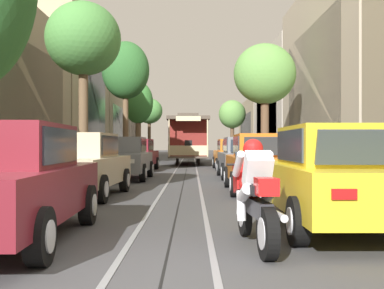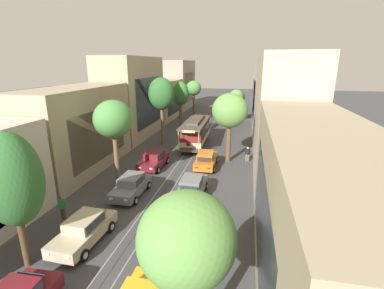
# 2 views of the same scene
# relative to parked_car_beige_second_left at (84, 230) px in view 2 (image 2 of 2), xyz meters

# --- Properties ---
(ground_plane) EXTENTS (163.84, 163.84, 0.00)m
(ground_plane) POSITION_rel_parked_car_beige_second_left_xyz_m (2.51, 18.87, -0.80)
(ground_plane) COLOR #424244
(trolley_track_rails) EXTENTS (1.14, 73.53, 0.01)m
(trolley_track_rails) POSITION_rel_parked_car_beige_second_left_xyz_m (2.51, 23.42, -0.79)
(trolley_track_rails) COLOR gray
(trolley_track_rails) RESTS_ON ground
(building_facade_left) EXTENTS (5.30, 65.23, 10.67)m
(building_facade_left) POSITION_rel_parked_car_beige_second_left_xyz_m (-6.84, 26.49, 3.66)
(building_facade_left) COLOR beige
(building_facade_left) RESTS_ON ground
(building_facade_right) EXTENTS (5.49, 65.23, 10.64)m
(building_facade_right) POSITION_rel_parked_car_beige_second_left_xyz_m (11.96, 24.32, 3.68)
(building_facade_right) COLOR tan
(building_facade_right) RESTS_ON ground
(parked_car_beige_second_left) EXTENTS (2.14, 4.42, 1.58)m
(parked_car_beige_second_left) POSITION_rel_parked_car_beige_second_left_xyz_m (0.00, 0.00, 0.00)
(parked_car_beige_second_left) COLOR #C1B28E
(parked_car_beige_second_left) RESTS_ON ground
(parked_car_grey_mid_left) EXTENTS (2.02, 4.37, 1.58)m
(parked_car_grey_mid_left) POSITION_rel_parked_car_beige_second_left_xyz_m (0.22, 6.00, 0.00)
(parked_car_grey_mid_left) COLOR slate
(parked_car_grey_mid_left) RESTS_ON ground
(parked_car_maroon_fourth_left) EXTENTS (2.13, 4.42, 1.58)m
(parked_car_maroon_fourth_left) POSITION_rel_parked_car_beige_second_left_xyz_m (-0.01, 11.97, 0.00)
(parked_car_maroon_fourth_left) COLOR maroon
(parked_car_maroon_fourth_left) RESTS_ON ground
(parked_car_orange_second_right) EXTENTS (2.04, 4.38, 1.58)m
(parked_car_orange_second_right) POSITION_rel_parked_car_beige_second_left_xyz_m (4.74, 1.17, 0.00)
(parked_car_orange_second_right) COLOR orange
(parked_car_orange_second_right) RESTS_ON ground
(parked_car_grey_mid_right) EXTENTS (2.02, 4.37, 1.58)m
(parked_car_grey_mid_right) POSITION_rel_parked_car_beige_second_left_xyz_m (4.83, 6.70, 0.00)
(parked_car_grey_mid_right) COLOR slate
(parked_car_grey_mid_right) RESTS_ON ground
(parked_car_orange_fourth_right) EXTENTS (2.04, 4.38, 1.58)m
(parked_car_orange_fourth_right) POSITION_rel_parked_car_beige_second_left_xyz_m (4.94, 13.01, 0.00)
(parked_car_orange_fourth_right) COLOR orange
(parked_car_orange_fourth_right) RESTS_ON ground
(street_tree_kerb_left_near) EXTENTS (2.88, 2.53, 6.95)m
(street_tree_kerb_left_near) POSITION_rel_parked_car_beige_second_left_xyz_m (-1.79, -2.25, 3.82)
(street_tree_kerb_left_near) COLOR #4C3826
(street_tree_kerb_left_near) RESTS_ON ground
(street_tree_kerb_left_second) EXTENTS (3.05, 3.18, 7.11)m
(street_tree_kerb_left_second) POSITION_rel_parked_car_beige_second_left_xyz_m (-1.64, 7.56, 4.75)
(street_tree_kerb_left_second) COLOR brown
(street_tree_kerb_left_second) RESTS_ON ground
(street_tree_kerb_left_mid) EXTENTS (3.18, 2.57, 8.23)m
(street_tree_kerb_left_mid) POSITION_rel_parked_car_beige_second_left_xyz_m (-1.66, 20.07, 5.41)
(street_tree_kerb_left_mid) COLOR brown
(street_tree_kerb_left_mid) RESTS_ON ground
(street_tree_kerb_left_fourth) EXTENTS (2.70, 2.35, 7.04)m
(street_tree_kerb_left_fourth) POSITION_rel_parked_car_beige_second_left_xyz_m (-2.08, 31.30, 4.20)
(street_tree_kerb_left_fourth) COLOR brown
(street_tree_kerb_left_fourth) RESTS_ON ground
(street_tree_kerb_left_far) EXTENTS (2.99, 2.70, 6.55)m
(street_tree_kerb_left_far) POSITION_rel_parked_car_beige_second_left_xyz_m (-2.04, 42.06, 4.25)
(street_tree_kerb_left_far) COLOR brown
(street_tree_kerb_left_far) RESTS_ON ground
(street_tree_kerb_right_near) EXTENTS (3.00, 3.07, 6.25)m
(street_tree_kerb_right_near) POSITION_rel_parked_car_beige_second_left_xyz_m (7.10, -5.13, 3.90)
(street_tree_kerb_right_near) COLOR brown
(street_tree_kerb_right_near) RESTS_ON ground
(street_tree_kerb_right_second) EXTENTS (3.53, 2.93, 7.04)m
(street_tree_kerb_right_second) POSITION_rel_parked_car_beige_second_left_xyz_m (6.93, 15.17, 4.45)
(street_tree_kerb_right_second) COLOR brown
(street_tree_kerb_right_second) RESTS_ON ground
(street_tree_kerb_right_mid) EXTENTS (2.63, 2.53, 5.66)m
(street_tree_kerb_right_mid) POSITION_rel_parked_car_beige_second_left_xyz_m (6.73, 34.67, 3.41)
(street_tree_kerb_right_mid) COLOR brown
(street_tree_kerb_right_mid) RESTS_ON ground
(cable_car_trolley) EXTENTS (2.70, 9.16, 3.28)m
(cable_car_trolley) POSITION_rel_parked_car_beige_second_left_xyz_m (2.51, 20.59, 0.86)
(cable_car_trolley) COLOR maroon
(cable_car_trolley) RESTS_ON ground
(pedestrian_on_left_pavement) EXTENTS (0.55, 0.34, 1.57)m
(pedestrian_on_left_pavement) POSITION_rel_parked_car_beige_second_left_xyz_m (8.89, 15.55, 0.08)
(pedestrian_on_left_pavement) COLOR slate
(pedestrian_on_left_pavement) RESTS_ON ground
(pedestrian_on_right_pavement) EXTENTS (0.55, 0.39, 1.62)m
(pedestrian_on_right_pavement) POSITION_rel_parked_car_beige_second_left_xyz_m (-2.76, 1.92, 0.11)
(pedestrian_on_right_pavement) COLOR #4C4233
(pedestrian_on_right_pavement) RESTS_ON ground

